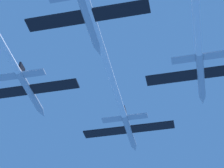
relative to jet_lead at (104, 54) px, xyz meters
name	(u,v)px	position (x,y,z in m)	size (l,w,h in m)	color
jet_lead	(104,54)	(0.00, 0.00, 0.00)	(14.98, 59.15, 2.48)	#B2BAC6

